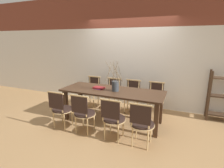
{
  "coord_description": "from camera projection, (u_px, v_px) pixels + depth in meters",
  "views": [
    {
      "loc": [
        1.5,
        -3.6,
        1.92
      ],
      "look_at": [
        0.0,
        0.0,
        0.92
      ],
      "focal_mm": 28.0,
      "sensor_mm": 36.0,
      "label": 1
    }
  ],
  "objects": [
    {
      "name": "ground_plane",
      "position": [
        112.0,
        121.0,
        4.25
      ],
      "size": [
        16.0,
        16.0,
        0.0
      ],
      "primitive_type": "plane",
      "color": "#A87F51"
    },
    {
      "name": "wall_rear",
      "position": [
        129.0,
        51.0,
        5.0
      ],
      "size": [
        12.0,
        0.06,
        3.2
      ],
      "color": "silver",
      "rests_on": "ground_plane"
    },
    {
      "name": "dining_table",
      "position": [
        112.0,
        95.0,
        4.08
      ],
      "size": [
        2.38,
        0.87,
        0.77
      ],
      "color": "#422B1C",
      "rests_on": "ground_plane"
    },
    {
      "name": "chair_near_leftend",
      "position": [
        61.0,
        108.0,
        3.81
      ],
      "size": [
        0.46,
        0.46,
        0.87
      ],
      "color": "black",
      "rests_on": "ground_plane"
    },
    {
      "name": "chair_near_left",
      "position": [
        83.0,
        112.0,
        3.59
      ],
      "size": [
        0.46,
        0.46,
        0.87
      ],
      "color": "black",
      "rests_on": "ground_plane"
    },
    {
      "name": "chair_near_center",
      "position": [
        113.0,
        117.0,
        3.35
      ],
      "size": [
        0.46,
        0.46,
        0.87
      ],
      "color": "black",
      "rests_on": "ground_plane"
    },
    {
      "name": "chair_near_right",
      "position": [
        142.0,
        122.0,
        3.14
      ],
      "size": [
        0.46,
        0.46,
        0.87
      ],
      "color": "black",
      "rests_on": "ground_plane"
    },
    {
      "name": "chair_far_leftend",
      "position": [
        92.0,
        90.0,
        5.14
      ],
      "size": [
        0.46,
        0.46,
        0.87
      ],
      "rotation": [
        0.0,
        0.0,
        3.14
      ],
      "color": "black",
      "rests_on": "ground_plane"
    },
    {
      "name": "chair_far_left",
      "position": [
        112.0,
        93.0,
        4.9
      ],
      "size": [
        0.46,
        0.46,
        0.87
      ],
      "rotation": [
        0.0,
        0.0,
        3.14
      ],
      "color": "black",
      "rests_on": "ground_plane"
    },
    {
      "name": "chair_far_center",
      "position": [
        132.0,
        95.0,
        4.69
      ],
      "size": [
        0.46,
        0.46,
        0.87
      ],
      "rotation": [
        0.0,
        0.0,
        3.14
      ],
      "color": "black",
      "rests_on": "ground_plane"
    },
    {
      "name": "chair_far_right",
      "position": [
        155.0,
        98.0,
        4.46
      ],
      "size": [
        0.46,
        0.46,
        0.87
      ],
      "rotation": [
        0.0,
        0.0,
        3.14
      ],
      "color": "black",
      "rests_on": "ground_plane"
    },
    {
      "name": "vase_centerpiece",
      "position": [
        115.0,
        85.0,
        3.97
      ],
      "size": [
        0.38,
        0.39,
        0.7
      ],
      "color": "#33383D",
      "rests_on": "dining_table"
    },
    {
      "name": "book_stack",
      "position": [
        99.0,
        88.0,
        4.18
      ],
      "size": [
        0.27,
        0.2,
        0.04
      ],
      "color": "#842D8C",
      "rests_on": "dining_table"
    },
    {
      "name": "shelving_rack",
      "position": [
        224.0,
        97.0,
        4.13
      ],
      "size": [
        0.71,
        0.32,
        1.22
      ],
      "color": "#422D1E",
      "rests_on": "ground_plane"
    }
  ]
}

